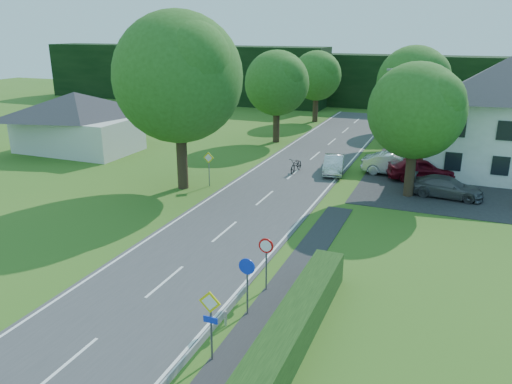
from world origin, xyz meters
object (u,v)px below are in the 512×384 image
at_px(streetlight, 411,123).
at_px(parked_car_grey, 447,187).
at_px(parasol, 450,164).
at_px(moving_car, 334,164).
at_px(parked_car_silver_a, 396,164).
at_px(parked_car_red, 421,169).
at_px(motorcycle, 296,165).

relative_size(streetlight, parked_car_grey, 1.76).
xyz_separation_m(parked_car_grey, parasol, (0.03, 5.02, 0.30)).
xyz_separation_m(streetlight, moving_car, (-5.36, 1.42, -3.76)).
height_order(streetlight, parked_car_silver_a, streetlight).
bearing_deg(parked_car_silver_a, parasol, -71.94).
xyz_separation_m(moving_car, parked_car_silver_a, (4.38, 1.17, 0.14)).
height_order(moving_car, parked_car_red, parked_car_red).
relative_size(streetlight, parked_car_silver_a, 1.64).
distance_m(motorcycle, parked_car_red, 9.01).
distance_m(parked_car_grey, parasol, 5.03).
bearing_deg(parked_car_grey, motorcycle, 85.22).
relative_size(parked_car_red, parked_car_grey, 1.04).
relative_size(streetlight, parasol, 3.76).
relative_size(motorcycle, parked_car_silver_a, 0.44).
height_order(motorcycle, parasol, parasol).
bearing_deg(parked_car_grey, parasol, 4.66).
relative_size(streetlight, moving_car, 1.98).
height_order(motorcycle, parked_car_red, parked_car_red).
height_order(parked_car_grey, parasol, parasol).
height_order(moving_car, parasol, parasol).
bearing_deg(motorcycle, parked_car_red, 11.97).
xyz_separation_m(parked_car_silver_a, parasol, (3.75, 1.06, 0.16)).
relative_size(motorcycle, parked_car_grey, 0.48).
bearing_deg(parked_car_red, moving_car, 77.01).
xyz_separation_m(motorcycle, parasol, (10.78, 3.18, 0.39)).
relative_size(moving_car, parked_car_grey, 0.89).
xyz_separation_m(streetlight, motorcycle, (-8.01, 0.47, -3.86)).
bearing_deg(parasol, streetlight, -127.20).
relative_size(parked_car_red, parked_car_silver_a, 0.97).
xyz_separation_m(moving_car, motorcycle, (-2.65, -0.94, -0.10)).
distance_m(streetlight, moving_car, 6.70).
bearing_deg(streetlight, parked_car_grey, -26.59).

